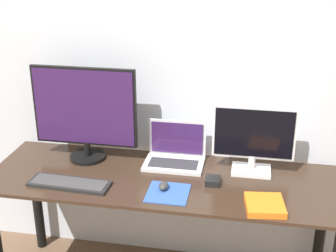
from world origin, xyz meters
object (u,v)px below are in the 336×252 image
object	(u,v)px
power_brick	(213,181)
book	(265,205)
monitor_left	(85,112)
laptop	(175,153)
monitor_right	(253,139)
keyboard	(69,183)
mouse	(164,186)

from	to	relation	value
power_brick	book	bearing A→B (deg)	-35.56
monitor_left	laptop	bearing A→B (deg)	4.83
monitor_left	book	distance (m)	1.05
monitor_right	book	size ratio (longest dim) A/B	2.06
monitor_left	power_brick	xyz separation A→B (m)	(0.71, -0.16, -0.26)
laptop	keyboard	size ratio (longest dim) A/B	0.77
monitor_right	mouse	bearing A→B (deg)	-147.22
laptop	mouse	size ratio (longest dim) A/B	4.44
monitor_right	book	bearing A→B (deg)	-79.02
laptop	power_brick	world-z (taller)	laptop
monitor_left	power_brick	distance (m)	0.77
laptop	book	world-z (taller)	laptop
monitor_right	book	distance (m)	0.39
keyboard	monitor_left	bearing A→B (deg)	92.19
monitor_left	laptop	world-z (taller)	monitor_left
monitor_right	power_brick	world-z (taller)	monitor_right
keyboard	mouse	world-z (taller)	mouse
laptop	keyboard	world-z (taller)	laptop
book	power_brick	size ratio (longest dim) A/B	2.48
keyboard	mouse	distance (m)	0.47
monitor_left	power_brick	bearing A→B (deg)	-12.99
laptop	mouse	distance (m)	0.31
monitor_right	power_brick	bearing A→B (deg)	-138.73
laptop	book	xyz separation A→B (m)	(0.48, -0.39, -0.04)
power_brick	laptop	bearing A→B (deg)	137.59
laptop	power_brick	xyz separation A→B (m)	(0.22, -0.20, -0.04)
monitor_right	keyboard	bearing A→B (deg)	-160.95
monitor_right	keyboard	world-z (taller)	monitor_right
monitor_right	mouse	world-z (taller)	monitor_right
keyboard	book	distance (m)	0.95
mouse	laptop	bearing A→B (deg)	89.02
monitor_right	book	world-z (taller)	monitor_right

